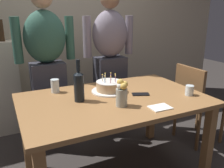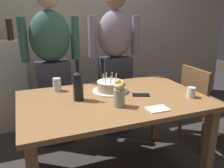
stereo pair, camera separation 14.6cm
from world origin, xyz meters
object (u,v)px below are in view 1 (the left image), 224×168
object	(u,v)px
cell_phone	(141,94)
person_woman_cardigan	(110,61)
water_glass_near	(189,90)
napkin_stack	(160,107)
birthday_cake	(109,87)
person_man_bearded	(47,67)
wine_bottle	(79,85)
flower_vase	(122,94)
water_glass_far	(55,86)
dining_chair	(195,98)

from	to	relation	value
cell_phone	person_woman_cardigan	size ratio (longest dim) A/B	0.09
water_glass_near	napkin_stack	xyz separation A→B (m)	(-0.39, -0.12, -0.04)
person_woman_cardigan	napkin_stack	bearing A→B (deg)	83.65
birthday_cake	person_woman_cardigan	size ratio (longest dim) A/B	0.19
napkin_stack	person_man_bearded	bearing A→B (deg)	117.71
wine_bottle	cell_phone	distance (m)	0.54
birthday_cake	flower_vase	distance (m)	0.35
water_glass_near	wine_bottle	bearing A→B (deg)	162.59
wine_bottle	birthday_cake	bearing A→B (deg)	18.22
birthday_cake	person_woman_cardigan	xyz separation A→B (m)	(0.30, 0.62, 0.09)
wine_bottle	person_woman_cardigan	xyz separation A→B (m)	(0.61, 0.72, 0.00)
birthday_cake	wine_bottle	bearing A→B (deg)	-161.78
water_glass_far	cell_phone	size ratio (longest dim) A/B	0.82
napkin_stack	person_woman_cardigan	size ratio (longest dim) A/B	0.09
napkin_stack	person_man_bearded	xyz separation A→B (m)	(-0.59, 1.12, 0.13)
napkin_stack	water_glass_far	bearing A→B (deg)	131.58
water_glass_far	napkin_stack	distance (m)	0.92
person_man_bearded	dining_chair	xyz separation A→B (m)	(1.43, -0.64, -0.36)
birthday_cake	cell_phone	distance (m)	0.28
water_glass_far	birthday_cake	bearing A→B (deg)	-23.91
water_glass_far	person_woman_cardigan	bearing A→B (deg)	30.20
flower_vase	person_man_bearded	bearing A→B (deg)	110.09
cell_phone	napkin_stack	size ratio (longest dim) A/B	0.92
cell_phone	person_man_bearded	world-z (taller)	person_man_bearded
birthday_cake	person_man_bearded	bearing A→B (deg)	123.35
napkin_stack	dining_chair	distance (m)	0.99
flower_vase	dining_chair	bearing A→B (deg)	16.61
water_glass_far	flower_vase	xyz separation A→B (m)	(0.38, -0.53, 0.04)
wine_bottle	flower_vase	bearing A→B (deg)	-43.29
wine_bottle	person_man_bearded	world-z (taller)	person_man_bearded
person_woman_cardigan	person_man_bearded	bearing A→B (deg)	0.00
water_glass_near	cell_phone	bearing A→B (deg)	152.47
person_man_bearded	water_glass_near	bearing A→B (deg)	134.46
dining_chair	person_man_bearded	bearing A→B (deg)	65.94
birthday_cake	water_glass_near	world-z (taller)	birthday_cake
person_man_bearded	person_woman_cardigan	xyz separation A→B (m)	(0.71, 0.00, 0.00)
person_man_bearded	dining_chair	bearing A→B (deg)	155.94
cell_phone	dining_chair	xyz separation A→B (m)	(0.81, 0.17, -0.23)
water_glass_far	dining_chair	xyz separation A→B (m)	(1.45, -0.21, -0.28)
flower_vase	dining_chair	distance (m)	1.17
wine_bottle	napkin_stack	size ratio (longest dim) A/B	2.13
birthday_cake	person_woman_cardigan	distance (m)	0.70
wine_bottle	person_woman_cardigan	size ratio (longest dim) A/B	0.20
napkin_stack	water_glass_near	bearing A→B (deg)	16.99
wine_bottle	person_man_bearded	size ratio (longest dim) A/B	0.20
water_glass_near	dining_chair	world-z (taller)	dining_chair
cell_phone	water_glass_far	bearing A→B (deg)	171.86
water_glass_near	flower_vase	distance (m)	0.63
cell_phone	flower_vase	size ratio (longest dim) A/B	0.69
person_man_bearded	dining_chair	size ratio (longest dim) A/B	1.90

